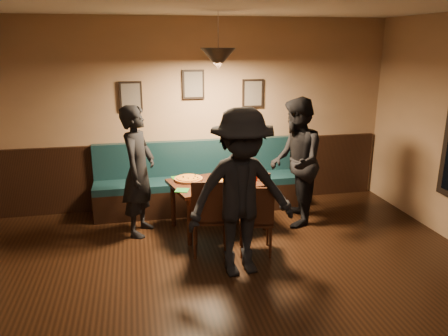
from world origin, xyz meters
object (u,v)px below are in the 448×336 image
object	(u,v)px
diner_left	(138,171)
booth_bench	(198,178)
chair_near_left	(210,215)
soda_glass	(268,180)
diner_front	(242,194)
tabasco_bottle	(256,176)
diner_right	(296,162)
chair_near_right	(256,218)
dining_table	(219,205)

from	to	relation	value
diner_left	booth_bench	bearing A→B (deg)	-31.61
chair_near_left	soda_glass	xyz separation A→B (m)	(0.81, 0.37, 0.27)
booth_bench	chair_near_left	world-z (taller)	booth_bench
diner_left	soda_glass	xyz separation A→B (m)	(1.62, -0.36, -0.10)
diner_front	tabasco_bottle	xyz separation A→B (m)	(0.48, 1.12, -0.18)
diner_left	diner_right	distance (m)	2.10
chair_near_right	diner_front	size ratio (longest dim) A/B	0.48
diner_front	soda_glass	size ratio (longest dim) A/B	10.88
chair_near_left	tabasco_bottle	size ratio (longest dim) A/B	7.30
diner_right	diner_front	distance (m)	1.57
dining_table	diner_left	bearing A→B (deg)	163.46
chair_near_right	diner_front	xyz separation A→B (m)	(-0.28, -0.43, 0.47)
chair_near_left	diner_right	size ratio (longest dim) A/B	0.54
diner_right	soda_glass	size ratio (longest dim) A/B	10.48
diner_right	tabasco_bottle	xyz separation A→B (m)	(-0.57, -0.05, -0.15)
chair_near_right	diner_front	world-z (taller)	diner_front
booth_bench	chair_near_right	world-z (taller)	booth_bench
chair_near_right	soda_glass	xyz separation A→B (m)	(0.28, 0.47, 0.31)
diner_right	tabasco_bottle	world-z (taller)	diner_right
dining_table	diner_front	distance (m)	1.33
dining_table	tabasco_bottle	distance (m)	0.64
booth_bench	soda_glass	distance (m)	1.29
chair_near_right	diner_left	distance (m)	1.63
dining_table	diner_front	xyz separation A→B (m)	(0.01, -1.20, 0.58)
chair_near_left	diner_right	xyz separation A→B (m)	(1.29, 0.64, 0.40)
diner_front	tabasco_bottle	world-z (taller)	diner_front
chair_near_left	diner_right	distance (m)	1.50
tabasco_bottle	booth_bench	bearing A→B (deg)	130.23
dining_table	diner_right	distance (m)	1.19
diner_left	diner_front	world-z (taller)	diner_front
dining_table	diner_right	size ratio (longest dim) A/B	0.71
chair_near_left	diner_left	size ratio (longest dim) A/B	0.56
diner_left	diner_front	bearing A→B (deg)	-119.21
diner_right	diner_front	world-z (taller)	diner_front
booth_bench	chair_near_left	distance (m)	1.38
chair_near_left	diner_front	size ratio (longest dim) A/B	0.52
booth_bench	chair_near_left	bearing A→B (deg)	-92.21
chair_near_left	soda_glass	bearing A→B (deg)	34.23
booth_bench	diner_front	world-z (taller)	diner_front
diner_left	diner_front	distance (m)	1.64
chair_near_left	diner_right	world-z (taller)	diner_right
soda_glass	dining_table	bearing A→B (deg)	152.56
booth_bench	diner_left	size ratio (longest dim) A/B	1.76
diner_left	dining_table	bearing A→B (deg)	-72.30
soda_glass	tabasco_bottle	distance (m)	0.24
soda_glass	chair_near_left	bearing A→B (deg)	-155.83
dining_table	diner_front	size ratio (longest dim) A/B	0.68
diner_left	diner_right	world-z (taller)	diner_right
diner_right	booth_bench	bearing A→B (deg)	-106.03
chair_near_left	diner_front	xyz separation A→B (m)	(0.25, -0.53, 0.44)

